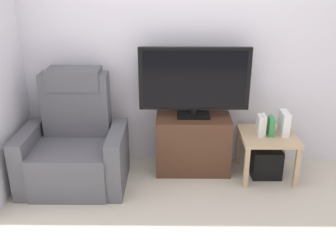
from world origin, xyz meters
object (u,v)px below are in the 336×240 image
at_px(side_table, 268,141).
at_px(subwoofer_box, 265,161).
at_px(game_console, 284,123).
at_px(book_leftmost, 259,125).
at_px(book_middle, 263,125).
at_px(television, 194,81).
at_px(recliner_armchair, 75,146).
at_px(book_rightmost, 271,126).
at_px(tv_stand, 193,144).

distance_m(side_table, subwoofer_box, 0.23).
bearing_deg(game_console, book_leftmost, -173.02).
relative_size(side_table, book_middle, 2.54).
distance_m(subwoofer_box, game_console, 0.44).
relative_size(television, subwoofer_box, 3.70).
height_order(recliner_armchair, game_console, recliner_armchair).
relative_size(subwoofer_box, book_leftmost, 1.42).
bearing_deg(book_leftmost, book_rightmost, 0.00).
xyz_separation_m(tv_stand, book_middle, (0.67, -0.12, 0.26)).
bearing_deg(book_middle, tv_stand, 169.98).
relative_size(television, game_console, 4.66).
xyz_separation_m(side_table, game_console, (0.14, 0.01, 0.18)).
height_order(television, side_table, television).
bearing_deg(subwoofer_box, book_leftmost, -168.69).
distance_m(book_middle, book_rightmost, 0.07).
distance_m(book_middle, game_console, 0.21).
height_order(side_table, book_rightmost, book_rightmost).
bearing_deg(book_rightmost, game_console, 12.64).
relative_size(television, book_leftmost, 5.26).
relative_size(recliner_armchair, book_rightmost, 5.75).
distance_m(television, recliner_armchair, 1.31).
xyz_separation_m(tv_stand, recliner_armchair, (-1.15, -0.23, 0.08)).
xyz_separation_m(television, side_table, (0.73, -0.12, -0.58)).
relative_size(recliner_armchair, subwoofer_box, 3.73).
bearing_deg(side_table, television, 170.91).
height_order(television, game_console, television).
height_order(tv_stand, recliner_armchair, recliner_armchair).
bearing_deg(recliner_armchair, book_rightmost, 12.96).
bearing_deg(side_table, book_leftmost, -168.69).
distance_m(television, side_table, 0.94).
bearing_deg(book_middle, recliner_armchair, -176.36).
relative_size(television, book_rightmost, 5.70).
bearing_deg(side_table, tv_stand, 172.35).
relative_size(tv_stand, book_rightmost, 3.95).
xyz_separation_m(recliner_armchair, book_middle, (1.82, 0.12, 0.18)).
xyz_separation_m(television, subwoofer_box, (0.73, -0.12, -0.81)).
bearing_deg(book_leftmost, subwoofer_box, 11.31).
bearing_deg(subwoofer_box, tv_stand, 172.35).
relative_size(book_middle, book_rightmost, 1.13).
distance_m(television, book_middle, 0.79).
xyz_separation_m(television, book_middle, (0.67, -0.14, -0.40)).
xyz_separation_m(book_rightmost, game_console, (0.13, 0.03, 0.02)).
height_order(recliner_armchair, book_leftmost, recliner_armchair).
relative_size(tv_stand, subwoofer_box, 2.56).
bearing_deg(television, game_console, -6.96).
bearing_deg(tv_stand, subwoofer_box, -7.65).
bearing_deg(book_rightmost, book_leftmost, 180.00).
xyz_separation_m(recliner_armchair, book_rightmost, (1.89, 0.12, 0.17)).
bearing_deg(subwoofer_box, recliner_armchair, -175.87).
distance_m(tv_stand, book_leftmost, 0.69).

